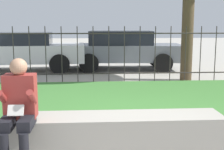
# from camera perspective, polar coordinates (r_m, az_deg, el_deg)

# --- Properties ---
(ground_plane) EXTENTS (60.00, 60.00, 0.00)m
(ground_plane) POSITION_cam_1_polar(r_m,az_deg,el_deg) (4.36, 5.27, -12.62)
(ground_plane) COLOR #A8A399
(stone_bench) EXTENTS (2.91, 0.55, 0.42)m
(stone_bench) POSITION_cam_1_polar(r_m,az_deg,el_deg) (4.26, 0.33, -10.45)
(stone_bench) COLOR gray
(stone_bench) RESTS_ON ground_plane
(person_seated_reader) EXTENTS (0.42, 0.73, 1.22)m
(person_seated_reader) POSITION_cam_1_polar(r_m,az_deg,el_deg) (3.91, -16.70, -5.41)
(person_seated_reader) COLOR black
(person_seated_reader) RESTS_ON ground_plane
(grass_berm) EXTENTS (8.59, 3.03, 0.18)m
(grass_berm) POSITION_cam_1_polar(r_m,az_deg,el_deg) (6.43, 2.23, -4.45)
(grass_berm) COLOR #3D7533
(grass_berm) RESTS_ON ground_plane
(iron_fence) EXTENTS (6.59, 0.03, 1.56)m
(iron_fence) POSITION_cam_1_polar(r_m,az_deg,el_deg) (8.25, 0.85, 3.73)
(iron_fence) COLOR #332D28
(iron_fence) RESTS_ON ground_plane
(car_parked_left) EXTENTS (4.30, 1.98, 1.32)m
(car_parked_left) POSITION_cam_1_polar(r_m,az_deg,el_deg) (11.08, -16.39, 4.36)
(car_parked_left) COLOR silver
(car_parked_left) RESTS_ON ground_plane
(car_parked_center) EXTENTS (4.05, 2.00, 1.37)m
(car_parked_center) POSITION_cam_1_polar(r_m,az_deg,el_deg) (11.10, 2.17, 4.80)
(car_parked_center) COLOR slate
(car_parked_center) RESTS_ON ground_plane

